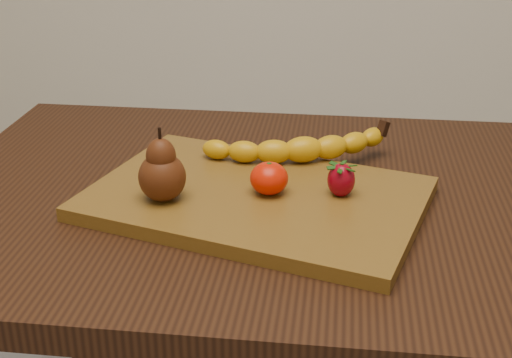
# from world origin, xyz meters

# --- Properties ---
(table) EXTENTS (1.00, 0.70, 0.76)m
(table) POSITION_xyz_m (0.00, 0.00, 0.66)
(table) COLOR black
(table) RESTS_ON ground
(cutting_board) EXTENTS (0.52, 0.41, 0.02)m
(cutting_board) POSITION_xyz_m (-0.02, -0.04, 0.77)
(cutting_board) COLOR brown
(cutting_board) RESTS_ON table
(banana) EXTENTS (0.26, 0.15, 0.04)m
(banana) POSITION_xyz_m (0.04, 0.07, 0.80)
(banana) COLOR #DCA10A
(banana) RESTS_ON cutting_board
(pear) EXTENTS (0.07, 0.07, 0.10)m
(pear) POSITION_xyz_m (-0.14, -0.08, 0.83)
(pear) COLOR #4D220C
(pear) RESTS_ON cutting_board
(mandarin) EXTENTS (0.07, 0.07, 0.05)m
(mandarin) POSITION_xyz_m (0.00, -0.05, 0.80)
(mandarin) COLOR red
(mandarin) RESTS_ON cutting_board
(strawberry) EXTENTS (0.05, 0.05, 0.05)m
(strawberry) POSITION_xyz_m (0.10, -0.04, 0.80)
(strawberry) COLOR maroon
(strawberry) RESTS_ON cutting_board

